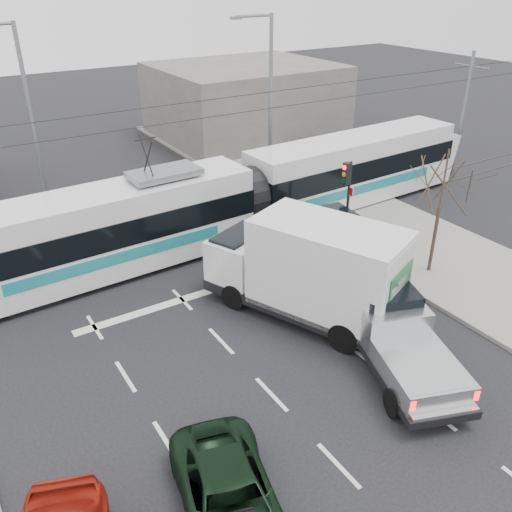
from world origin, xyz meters
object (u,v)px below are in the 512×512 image
silver_pickup (393,330)px  green_car (230,500)px  street_lamp_far (27,116)px  navy_pickup (340,244)px  bare_tree (443,184)px  tram (246,196)px  traffic_signal (347,185)px  street_lamp_near (268,95)px  box_truck (311,271)px

silver_pickup → green_car: size_ratio=1.39×
street_lamp_far → navy_pickup: street_lamp_far is taller
bare_tree → tram: size_ratio=0.20×
bare_tree → silver_pickup: size_ratio=0.79×
traffic_signal → street_lamp_near: (0.84, 7.50, 2.37)m
navy_pickup → traffic_signal: bearing=52.0°
navy_pickup → tram: bearing=112.8°
street_lamp_near → navy_pickup: (-2.54, -9.23, -4.01)m
street_lamp_near → navy_pickup: street_lamp_near is taller
street_lamp_near → box_truck: (-5.66, -11.32, -3.31)m
traffic_signal → street_lamp_near: bearing=83.6°
navy_pickup → green_car: bearing=-134.8°
box_truck → bare_tree: bearing=-24.5°
navy_pickup → green_car: (-9.48, -7.63, -0.47)m
traffic_signal → tram: 4.54m
street_lamp_near → green_car: (-12.01, -16.85, -4.48)m
street_lamp_near → street_lamp_far: (-11.50, 2.00, 0.00)m
street_lamp_near → box_truck: size_ratio=1.17×
traffic_signal → tram: (-3.13, 3.17, -0.90)m
street_lamp_far → green_car: size_ratio=1.99×
silver_pickup → street_lamp_near: bearing=91.4°
street_lamp_far → navy_pickup: bearing=-51.4°
street_lamp_far → street_lamp_near: bearing=-9.9°
tram → navy_pickup: tram is taller
bare_tree → green_car: (-12.30, -5.35, -3.16)m
tram → silver_pickup: size_ratio=4.05×
street_lamp_near → navy_pickup: bearing=-105.4°
street_lamp_near → silver_pickup: size_ratio=1.43×
traffic_signal → tram: bearing=134.6°
green_car → tram: bearing=72.0°
box_truck → green_car: bearing=-161.7°
street_lamp_near → navy_pickup: 10.38m
street_lamp_far → box_truck: street_lamp_far is taller
traffic_signal → tram: size_ratio=0.14×
street_lamp_far → box_truck: bearing=-66.3°
street_lamp_far → silver_pickup: size_ratio=1.43×
tram → silver_pickup: (-0.99, -10.28, -0.76)m
bare_tree → navy_pickup: bearing=141.2°
traffic_signal → box_truck: size_ratio=0.47×
bare_tree → tram: (-4.25, 7.16, -1.95)m
traffic_signal → green_car: 14.72m
street_lamp_near → green_car: bearing=-125.5°
bare_tree → traffic_signal: (-1.13, 4.00, -1.05)m
bare_tree → navy_pickup: 4.51m
traffic_signal → green_car: (-11.17, -9.35, -2.11)m
street_lamp_far → green_car: (-0.51, -18.85, -4.48)m
tram → box_truck: 7.19m
green_car → street_lamp_far: bearing=103.1°
box_truck → silver_pickup: bearing=-100.7°
tram → silver_pickup: 10.36m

